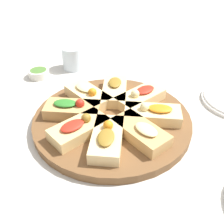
# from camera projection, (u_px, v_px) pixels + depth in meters

# --- Properties ---
(ground_plane) EXTENTS (3.00, 3.00, 0.00)m
(ground_plane) POSITION_uv_depth(u_px,v_px,m) (112.00, 123.00, 0.73)
(ground_plane) COLOR beige
(serving_board) EXTENTS (0.43, 0.43, 0.02)m
(serving_board) POSITION_uv_depth(u_px,v_px,m) (112.00, 120.00, 0.72)
(serving_board) COLOR brown
(serving_board) RESTS_ON ground_plane
(focaccia_slice_0) EXTENTS (0.14, 0.16, 0.05)m
(focaccia_slice_0) POSITION_uv_depth(u_px,v_px,m) (140.00, 97.00, 0.76)
(focaccia_slice_0) COLOR #E5C689
(focaccia_slice_0) RESTS_ON serving_board
(focaccia_slice_1) EXTENTS (0.16, 0.09, 0.04)m
(focaccia_slice_1) POSITION_uv_depth(u_px,v_px,m) (115.00, 91.00, 0.79)
(focaccia_slice_1) COLOR #E5C689
(focaccia_slice_1) RESTS_ON serving_board
(focaccia_slice_2) EXTENTS (0.16, 0.15, 0.05)m
(focaccia_slice_2) POSITION_uv_depth(u_px,v_px,m) (88.00, 95.00, 0.77)
(focaccia_slice_2) COLOR #E5C689
(focaccia_slice_2) RESTS_ON serving_board
(focaccia_slice_3) EXTENTS (0.09, 0.16, 0.05)m
(focaccia_slice_3) POSITION_uv_depth(u_px,v_px,m) (72.00, 109.00, 0.71)
(focaccia_slice_3) COLOR tan
(focaccia_slice_3) RESTS_ON serving_board
(focaccia_slice_4) EXTENTS (0.15, 0.16, 0.05)m
(focaccia_slice_4) POSITION_uv_depth(u_px,v_px,m) (79.00, 128.00, 0.64)
(focaccia_slice_4) COLOR #DBB775
(focaccia_slice_4) RESTS_ON serving_board
(focaccia_slice_5) EXTENTS (0.16, 0.09, 0.05)m
(focaccia_slice_5) POSITION_uv_depth(u_px,v_px,m) (107.00, 138.00, 0.62)
(focaccia_slice_5) COLOR #E5C689
(focaccia_slice_5) RESTS_ON serving_board
(focaccia_slice_6) EXTENTS (0.16, 0.14, 0.04)m
(focaccia_slice_6) POSITION_uv_depth(u_px,v_px,m) (141.00, 132.00, 0.63)
(focaccia_slice_6) COLOR tan
(focaccia_slice_6) RESTS_ON serving_board
(focaccia_slice_7) EXTENTS (0.09, 0.16, 0.05)m
(focaccia_slice_7) POSITION_uv_depth(u_px,v_px,m) (153.00, 114.00, 0.69)
(focaccia_slice_7) COLOR #E5C689
(focaccia_slice_7) RESTS_ON serving_board
(water_glass) EXTENTS (0.08, 0.08, 0.08)m
(water_glass) POSITION_uv_depth(u_px,v_px,m) (73.00, 58.00, 0.98)
(water_glass) COLOR silver
(water_glass) RESTS_ON ground_plane
(dipping_bowl) EXTENTS (0.07, 0.07, 0.03)m
(dipping_bowl) POSITION_uv_depth(u_px,v_px,m) (39.00, 73.00, 0.94)
(dipping_bowl) COLOR silver
(dipping_bowl) RESTS_ON ground_plane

